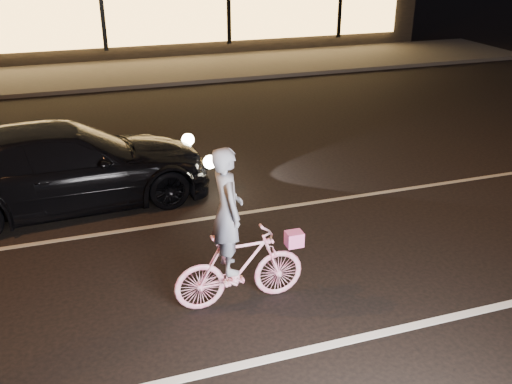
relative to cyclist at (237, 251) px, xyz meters
name	(u,v)px	position (x,y,z in m)	size (l,w,h in m)	color
ground	(212,289)	(-0.23, 0.37, -0.74)	(90.00, 90.00, 0.00)	black
lane_stripe_near	(247,364)	(-0.23, -1.13, -0.74)	(60.00, 0.12, 0.01)	silver
lane_stripe_far	(181,222)	(-0.23, 2.37, -0.74)	(60.00, 0.10, 0.01)	gray
sidewalk	(113,74)	(-0.23, 13.37, -0.68)	(30.00, 4.00, 0.12)	#383533
cyclist	(237,251)	(0.00, 0.00, 0.00)	(1.65, 0.57, 2.08)	#FD317A
sedan	(66,166)	(-1.87, 3.66, -0.04)	(4.98, 2.37, 1.40)	black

